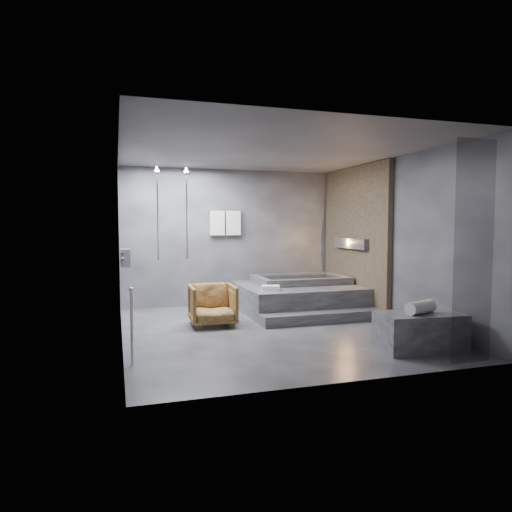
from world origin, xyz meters
name	(u,v)px	position (x,y,z in m)	size (l,w,h in m)	color
room	(288,221)	(0.40, 0.24, 1.73)	(5.00, 5.04, 2.82)	#2A2A2D
tub_deck	(297,297)	(1.05, 1.45, 0.25)	(2.20, 2.00, 0.50)	#2F2F32
tub_step	(323,317)	(1.05, 0.27, 0.09)	(2.20, 0.36, 0.18)	#2F2F32
concrete_bench	(420,331)	(1.54, -1.66, 0.25)	(1.10, 0.60, 0.49)	#333335
driftwood_chair	(213,305)	(-0.80, 0.60, 0.34)	(0.73, 0.75, 0.68)	#462C11
rolled_towel	(421,307)	(1.52, -1.69, 0.58)	(0.17, 0.17, 0.47)	white
deck_towel	(271,288)	(0.31, 0.88, 0.54)	(0.31, 0.23, 0.08)	silver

